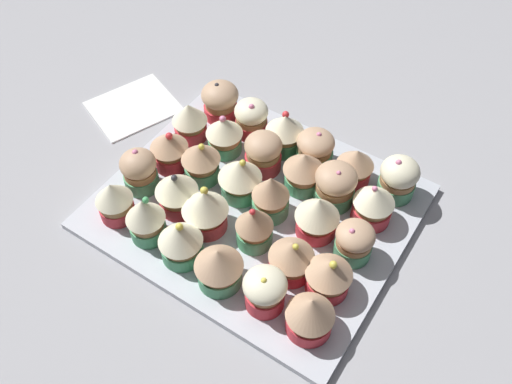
# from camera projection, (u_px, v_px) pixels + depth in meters

# --- Properties ---
(ground_plane) EXTENTS (1.80, 1.80, 0.03)m
(ground_plane) POSITION_uv_depth(u_px,v_px,m) (256.00, 215.00, 0.87)
(ground_plane) COLOR #9E9EA3
(baking_tray) EXTENTS (0.45, 0.38, 0.01)m
(baking_tray) POSITION_uv_depth(u_px,v_px,m) (256.00, 207.00, 0.86)
(baking_tray) COLOR silver
(baking_tray) RESTS_ON ground_plane
(cupcake_0) EXTENTS (0.06, 0.06, 0.07)m
(cupcake_0) POSITION_uv_depth(u_px,v_px,m) (114.00, 200.00, 0.81)
(cupcake_0) COLOR #D1333D
(cupcake_0) RESTS_ON baking_tray
(cupcake_1) EXTENTS (0.06, 0.06, 0.08)m
(cupcake_1) POSITION_uv_depth(u_px,v_px,m) (145.00, 218.00, 0.79)
(cupcake_1) COLOR #4C9E6B
(cupcake_1) RESTS_ON baking_tray
(cupcake_2) EXTENTS (0.06, 0.06, 0.08)m
(cupcake_2) POSITION_uv_depth(u_px,v_px,m) (180.00, 240.00, 0.77)
(cupcake_2) COLOR #4C9E6B
(cupcake_2) RESTS_ON baking_tray
(cupcake_3) EXTENTS (0.07, 0.07, 0.07)m
(cupcake_3) POSITION_uv_depth(u_px,v_px,m) (219.00, 266.00, 0.74)
(cupcake_3) COLOR #4C9E6B
(cupcake_3) RESTS_ON baking_tray
(cupcake_4) EXTENTS (0.06, 0.06, 0.07)m
(cupcake_4) POSITION_uv_depth(u_px,v_px,m) (265.00, 290.00, 0.72)
(cupcake_4) COLOR #D1333D
(cupcake_4) RESTS_ON baking_tray
(cupcake_5) EXTENTS (0.06, 0.06, 0.07)m
(cupcake_5) POSITION_uv_depth(u_px,v_px,m) (310.00, 314.00, 0.70)
(cupcake_5) COLOR #D1333D
(cupcake_5) RESTS_ON baking_tray
(cupcake_6) EXTENTS (0.06, 0.06, 0.08)m
(cupcake_6) POSITION_uv_depth(u_px,v_px,m) (139.00, 170.00, 0.85)
(cupcake_6) COLOR #4C9E6B
(cupcake_6) RESTS_ON baking_tray
(cupcake_7) EXTENTS (0.06, 0.06, 0.08)m
(cupcake_7) POSITION_uv_depth(u_px,v_px,m) (177.00, 191.00, 0.82)
(cupcake_7) COLOR #D1333D
(cupcake_7) RESTS_ON baking_tray
(cupcake_8) EXTENTS (0.07, 0.07, 0.08)m
(cupcake_8) POSITION_uv_depth(u_px,v_px,m) (205.00, 209.00, 0.80)
(cupcake_8) COLOR #D1333D
(cupcake_8) RESTS_ON baking_tray
(cupcake_9) EXTENTS (0.05, 0.05, 0.08)m
(cupcake_9) POSITION_uv_depth(u_px,v_px,m) (254.00, 225.00, 0.78)
(cupcake_9) COLOR #4C9E6B
(cupcake_9) RESTS_ON baking_tray
(cupcake_10) EXTENTS (0.06, 0.06, 0.07)m
(cupcake_10) POSITION_uv_depth(u_px,v_px,m) (292.00, 257.00, 0.75)
(cupcake_10) COLOR #D1333D
(cupcake_10) RESTS_ON baking_tray
(cupcake_11) EXTENTS (0.06, 0.06, 0.07)m
(cupcake_11) POSITION_uv_depth(u_px,v_px,m) (329.00, 275.00, 0.74)
(cupcake_11) COLOR #D1333D
(cupcake_11) RESTS_ON baking_tray
(cupcake_12) EXTENTS (0.06, 0.06, 0.07)m
(cupcake_12) POSITION_uv_depth(u_px,v_px,m) (169.00, 149.00, 0.88)
(cupcake_12) COLOR #D1333D
(cupcake_12) RESTS_ON baking_tray
(cupcake_13) EXTENTS (0.06, 0.06, 0.08)m
(cupcake_13) POSITION_uv_depth(u_px,v_px,m) (202.00, 159.00, 0.86)
(cupcake_13) COLOR #4C9E6B
(cupcake_13) RESTS_ON baking_tray
(cupcake_14) EXTENTS (0.07, 0.07, 0.08)m
(cupcake_14) POSITION_uv_depth(u_px,v_px,m) (240.00, 177.00, 0.84)
(cupcake_14) COLOR #4C9E6B
(cupcake_14) RESTS_ON baking_tray
(cupcake_15) EXTENTS (0.06, 0.06, 0.08)m
(cupcake_15) POSITION_uv_depth(u_px,v_px,m) (270.00, 197.00, 0.81)
(cupcake_15) COLOR #4C9E6B
(cupcake_15) RESTS_ON baking_tray
(cupcake_16) EXTENTS (0.06, 0.06, 0.07)m
(cupcake_16) POSITION_uv_depth(u_px,v_px,m) (317.00, 215.00, 0.79)
(cupcake_16) COLOR #D1333D
(cupcake_16) RESTS_ON baking_tray
(cupcake_17) EXTENTS (0.06, 0.06, 0.06)m
(cupcake_17) POSITION_uv_depth(u_px,v_px,m) (354.00, 242.00, 0.77)
(cupcake_17) COLOR #4C9E6B
(cupcake_17) RESTS_ON baking_tray
(cupcake_18) EXTENTS (0.06, 0.06, 0.07)m
(cupcake_18) POSITION_uv_depth(u_px,v_px,m) (190.00, 120.00, 0.92)
(cupcake_18) COLOR #D1333D
(cupcake_18) RESTS_ON baking_tray
(cupcake_19) EXTENTS (0.06, 0.06, 0.07)m
(cupcake_19) POSITION_uv_depth(u_px,v_px,m) (224.00, 134.00, 0.90)
(cupcake_19) COLOR #4C9E6B
(cupcake_19) RESTS_ON baking_tray
(cupcake_20) EXTENTS (0.06, 0.06, 0.07)m
(cupcake_20) POSITION_uv_depth(u_px,v_px,m) (263.00, 152.00, 0.87)
(cupcake_20) COLOR #D1333D
(cupcake_20) RESTS_ON baking_tray
(cupcake_21) EXTENTS (0.06, 0.06, 0.07)m
(cupcake_21) POSITION_uv_depth(u_px,v_px,m) (303.00, 170.00, 0.85)
(cupcake_21) COLOR #4C9E6B
(cupcake_21) RESTS_ON baking_tray
(cupcake_22) EXTENTS (0.06, 0.06, 0.07)m
(cupcake_22) POSITION_uv_depth(u_px,v_px,m) (335.00, 185.00, 0.83)
(cupcake_22) COLOR #4C9E6B
(cupcake_22) RESTS_ON baking_tray
(cupcake_23) EXTENTS (0.06, 0.06, 0.07)m
(cupcake_23) POSITION_uv_depth(u_px,v_px,m) (373.00, 204.00, 0.81)
(cupcake_23) COLOR #D1333D
(cupcake_23) RESTS_ON baking_tray
(cupcake_24) EXTENTS (0.06, 0.06, 0.07)m
(cupcake_24) POSITION_uv_depth(u_px,v_px,m) (220.00, 100.00, 0.95)
(cupcake_24) COLOR #D1333D
(cupcake_24) RESTS_ON baking_tray
(cupcake_25) EXTENTS (0.06, 0.06, 0.07)m
(cupcake_25) POSITION_uv_depth(u_px,v_px,m) (251.00, 118.00, 0.92)
(cupcake_25) COLOR #D1333D
(cupcake_25) RESTS_ON baking_tray
(cupcake_26) EXTENTS (0.06, 0.06, 0.08)m
(cupcake_26) POSITION_uv_depth(u_px,v_px,m) (285.00, 132.00, 0.90)
(cupcake_26) COLOR #4C9E6B
(cupcake_26) RESTS_ON baking_tray
(cupcake_27) EXTENTS (0.06, 0.06, 0.06)m
(cupcake_27) POSITION_uv_depth(u_px,v_px,m) (315.00, 148.00, 0.88)
(cupcake_27) COLOR #4C9E6B
(cupcake_27) RESTS_ON baking_tray
(cupcake_28) EXTENTS (0.06, 0.06, 0.07)m
(cupcake_28) POSITION_uv_depth(u_px,v_px,m) (355.00, 165.00, 0.86)
(cupcake_28) COLOR #D1333D
(cupcake_28) RESTS_ON baking_tray
(cupcake_29) EXTENTS (0.06, 0.06, 0.07)m
(cupcake_29) POSITION_uv_depth(u_px,v_px,m) (398.00, 178.00, 0.84)
(cupcake_29) COLOR #4C9E6B
(cupcake_29) RESTS_ON baking_tray
(napkin) EXTENTS (0.17, 0.18, 0.01)m
(napkin) POSITION_uv_depth(u_px,v_px,m) (133.00, 106.00, 1.00)
(napkin) COLOR white
(napkin) RESTS_ON ground_plane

